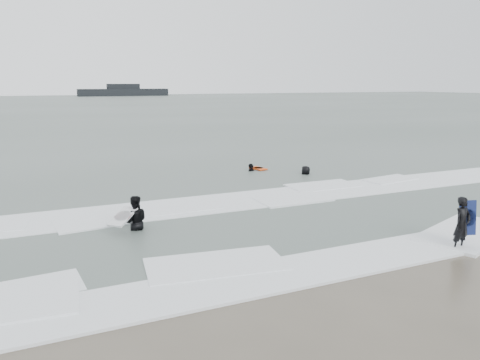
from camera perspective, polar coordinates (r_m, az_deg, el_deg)
name	(u,v)px	position (r m, az deg, el deg)	size (l,w,h in m)	color
ground	(317,257)	(12.49, 9.35, -9.30)	(320.00, 320.00, 0.00)	brown
sea	(73,107)	(90.06, -19.70, 8.38)	(320.00, 320.00, 0.00)	#47544C
surfer_centre	(459,250)	(14.19, 25.18, -7.69)	(0.55, 0.36, 1.50)	black
surfer_wading	(135,230)	(14.82, -12.63, -6.01)	(0.80, 0.62, 1.65)	black
surfer_right_near	(251,172)	(23.74, 1.38, 1.00)	(0.93, 0.39, 1.59)	black
surfer_right_far	(306,175)	(23.10, 8.01, 0.58)	(0.79, 0.51, 1.61)	black
surf_foam	(256,219)	(15.53, 1.93, -4.73)	(30.03, 9.06, 0.09)	white
bodyboards	(272,194)	(17.02, 3.88, -1.68)	(9.20, 13.28, 1.25)	#101B4C
vessel_horizon	(123,92)	(157.73, -14.02, 10.42)	(28.23, 5.04, 3.83)	black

